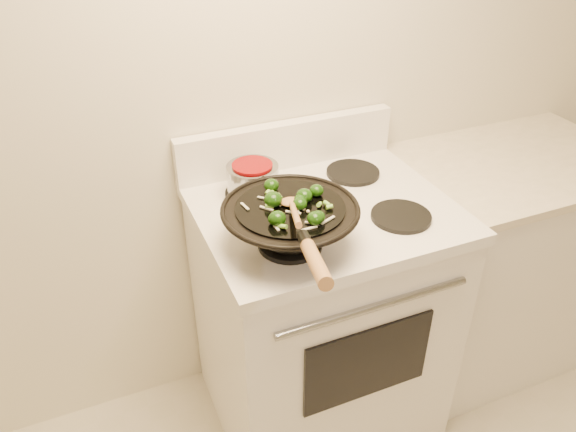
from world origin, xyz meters
name	(u,v)px	position (x,y,z in m)	size (l,w,h in m)	color
stove	(320,314)	(-0.06, 1.17, 0.47)	(0.78, 0.67, 1.08)	white
counter_unit	(495,260)	(0.74, 1.20, 0.46)	(0.87, 0.62, 0.91)	white
wok	(290,223)	(-0.24, 1.02, 1.00)	(0.37, 0.61, 0.22)	black
stirfry	(293,204)	(-0.24, 1.01, 1.06)	(0.23, 0.24, 0.04)	black
wooden_spoon	(293,208)	(-0.26, 0.96, 1.08)	(0.13, 0.28, 0.11)	#996A3C
saucepan	(253,178)	(-0.24, 1.32, 0.98)	(0.16, 0.26, 0.10)	gray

